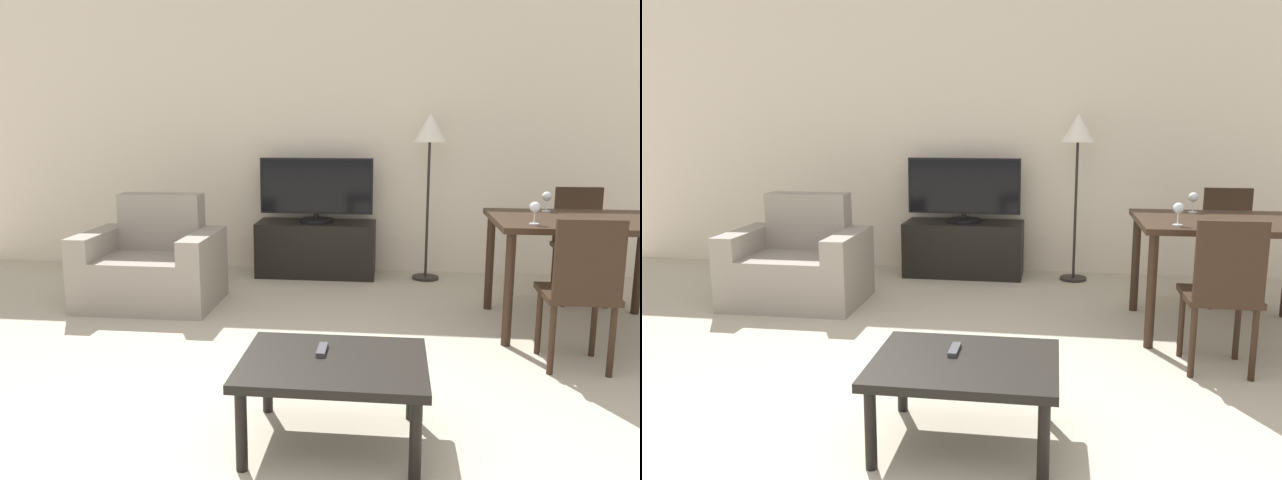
{
  "view_description": "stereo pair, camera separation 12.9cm",
  "coord_description": "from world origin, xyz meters",
  "views": [
    {
      "loc": [
        0.56,
        -2.09,
        1.42
      ],
      "look_at": [
        0.08,
        1.92,
        0.65
      ],
      "focal_mm": 35.0,
      "sensor_mm": 36.0,
      "label": 1
    },
    {
      "loc": [
        0.68,
        -2.07,
        1.42
      ],
      "look_at": [
        0.08,
        1.92,
        0.65
      ],
      "focal_mm": 35.0,
      "sensor_mm": 36.0,
      "label": 2
    }
  ],
  "objects": [
    {
      "name": "tv",
      "position": [
        -0.15,
        3.57,
        0.8
      ],
      "size": [
        1.04,
        0.32,
        0.59
      ],
      "color": "black",
      "rests_on": "tv_stand"
    },
    {
      "name": "wall_back",
      "position": [
        0.0,
        3.86,
        1.35
      ],
      "size": [
        7.44,
        0.06,
        2.7
      ],
      "color": "beige",
      "rests_on": "ground_plane"
    },
    {
      "name": "dining_chair_far",
      "position": [
        2.05,
        3.02,
        0.5
      ],
      "size": [
        0.4,
        0.4,
        0.9
      ],
      "color": "black",
      "rests_on": "ground_plane"
    },
    {
      "name": "armchair",
      "position": [
        -1.31,
        2.51,
        0.29
      ],
      "size": [
        1.03,
        0.75,
        0.85
      ],
      "color": "gray",
      "rests_on": "ground_plane"
    },
    {
      "name": "remote_primary",
      "position": [
        0.25,
        0.57,
        0.4
      ],
      "size": [
        0.04,
        0.15,
        0.02
      ],
      "color": "#38383D",
      "rests_on": "coffee_table"
    },
    {
      "name": "floor_lamp",
      "position": [
        0.87,
        3.53,
        1.26
      ],
      "size": [
        0.29,
        0.29,
        1.49
      ],
      "color": "black",
      "rests_on": "ground_plane"
    },
    {
      "name": "dining_chair_near",
      "position": [
        1.63,
        1.47,
        0.5
      ],
      "size": [
        0.4,
        0.4,
        0.9
      ],
      "color": "black",
      "rests_on": "ground_plane"
    },
    {
      "name": "tv_stand",
      "position": [
        -0.15,
        3.57,
        0.25
      ],
      "size": [
        1.09,
        0.45,
        0.5
      ],
      "color": "black",
      "rests_on": "ground_plane"
    },
    {
      "name": "wine_glass_center",
      "position": [
        1.45,
        1.94,
        0.88
      ],
      "size": [
        0.07,
        0.07,
        0.15
      ],
      "color": "silver",
      "rests_on": "dining_table"
    },
    {
      "name": "dining_table",
      "position": [
        1.84,
        2.25,
        0.68
      ],
      "size": [
        1.2,
        0.93,
        0.78
      ],
      "color": "black",
      "rests_on": "ground_plane"
    },
    {
      "name": "coffee_table",
      "position": [
        0.31,
        0.48,
        0.34
      ],
      "size": [
        0.82,
        0.65,
        0.39
      ],
      "color": "black",
      "rests_on": "ground_plane"
    },
    {
      "name": "wine_glass_left",
      "position": [
        1.66,
        2.55,
        0.88
      ],
      "size": [
        0.07,
        0.07,
        0.15
      ],
      "color": "silver",
      "rests_on": "dining_table"
    }
  ]
}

